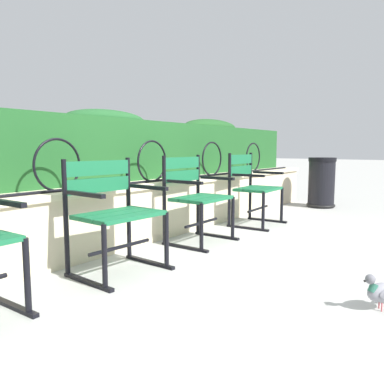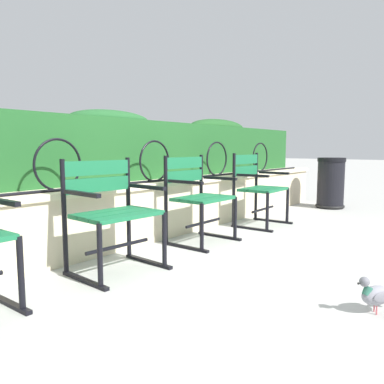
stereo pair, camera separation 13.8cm
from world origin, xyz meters
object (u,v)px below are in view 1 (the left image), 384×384
object	(u,v)px
park_chair_centre_left	(113,211)
pigeon_near_chairs	(382,291)
park_chair_rightmost	(252,186)
trash_bin	(321,184)
park_chair_centre_right	(195,195)

from	to	relation	value
park_chair_centre_left	pigeon_near_chairs	world-z (taller)	park_chair_centre_left
park_chair_rightmost	trash_bin	distance (m)	1.90
park_chair_centre_left	park_chair_rightmost	world-z (taller)	park_chair_rightmost
trash_bin	park_chair_centre_left	bearing A→B (deg)	176.91
pigeon_near_chairs	park_chair_centre_left	bearing A→B (deg)	104.06
park_chair_centre_right	trash_bin	world-z (taller)	park_chair_centre_right
park_chair_centre_left	park_chair_rightmost	xyz separation A→B (m)	(2.22, 0.00, 0.00)
park_chair_centre_right	pigeon_near_chairs	bearing A→B (deg)	-110.10
park_chair_centre_right	park_chair_rightmost	bearing A→B (deg)	-2.47
park_chair_centre_left	pigeon_near_chairs	bearing A→B (deg)	-75.94
trash_bin	park_chair_rightmost	bearing A→B (deg)	173.26
park_chair_rightmost	pigeon_near_chairs	bearing A→B (deg)	-135.09
park_chair_centre_right	park_chair_rightmost	xyz separation A→B (m)	(1.11, -0.05, 0.00)
park_chair_centre_left	pigeon_near_chairs	size ratio (longest dim) A/B	3.19
pigeon_near_chairs	trash_bin	size ratio (longest dim) A/B	0.34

